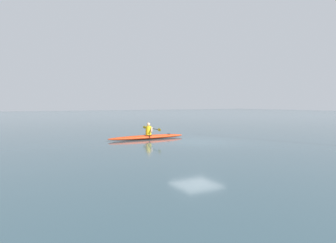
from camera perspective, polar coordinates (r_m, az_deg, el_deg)
The scene contains 3 objects.
ground_plane at distance 16.73m, azimuth 5.55°, elevation -3.89°, with size 160.00×160.00×0.00m, color #334C56.
kayak at distance 17.84m, azimuth -4.04°, elevation -3.01°, with size 4.95×0.71×0.25m.
kayaker at distance 17.84m, azimuth -3.75°, elevation -1.58°, with size 0.41×2.50×0.75m.
Camera 1 is at (9.60, 13.53, 2.14)m, focal length 31.44 mm.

